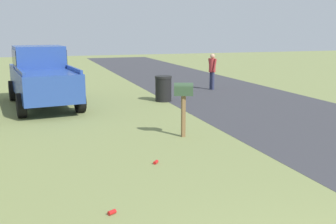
{
  "coord_description": "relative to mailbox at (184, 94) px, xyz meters",
  "views": [
    {
      "loc": [
        -1.94,
        2.59,
        2.65
      ],
      "look_at": [
        5.46,
        0.09,
        0.99
      ],
      "focal_mm": 41.53,
      "sensor_mm": 36.0,
      "label": 1
    }
  ],
  "objects": [
    {
      "name": "mailbox",
      "position": [
        0.0,
        0.0,
        0.0
      ],
      "size": [
        0.35,
        0.51,
        1.38
      ],
      "rotation": [
        0.0,
        0.0,
        -0.36
      ],
      "color": "brown",
      "rests_on": "ground"
    },
    {
      "name": "pickup_truck",
      "position": [
        5.57,
        3.26,
        0.0
      ],
      "size": [
        5.21,
        2.54,
        2.09
      ],
      "rotation": [
        0.0,
        0.0,
        0.12
      ],
      "color": "#284793",
      "rests_on": "ground"
    },
    {
      "name": "trash_bin",
      "position": [
        4.94,
        -1.07,
        -0.61
      ],
      "size": [
        0.64,
        0.64,
        0.96
      ],
      "color": "black",
      "rests_on": "ground"
    },
    {
      "name": "pedestrian",
      "position": [
        7.03,
        -4.07,
        -0.17
      ],
      "size": [
        0.49,
        0.3,
        1.62
      ],
      "rotation": [
        0.0,
        0.0,
        1.71
      ],
      "color": "#2D3351",
      "rests_on": "ground"
    },
    {
      "name": "litter_can_midfield_b",
      "position": [
        -1.73,
        1.25,
        -1.06
      ],
      "size": [
        0.13,
        0.13,
        0.07
      ],
      "primitive_type": "cylinder",
      "rotation": [
        0.0,
        1.57,
        2.4
      ],
      "color": "red",
      "rests_on": "ground"
    },
    {
      "name": "litter_can_by_mailbox",
      "position": [
        -3.64,
        2.5,
        -1.06
      ],
      "size": [
        0.11,
        0.14,
        0.07
      ],
      "primitive_type": "cylinder",
      "rotation": [
        0.0,
        1.57,
        2.03
      ],
      "color": "red",
      "rests_on": "ground"
    }
  ]
}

